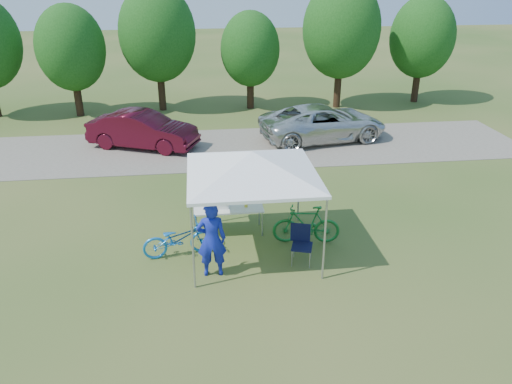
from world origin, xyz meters
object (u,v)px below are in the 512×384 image
Objects in this scene: cooler at (220,202)px; sedan at (143,130)px; minivan at (323,123)px; bike_blue at (178,239)px; folding_chair at (301,240)px; cyclist at (211,239)px; folding_table at (228,208)px; bike_green at (306,225)px.

sedan is at bearing 109.94° from cooler.
minivan reaches higher than cooler.
cooler is at bearing -56.45° from bike_blue.
cyclist is at bearing -153.50° from folding_chair.
bike_blue reaches higher than folding_table.
folding_chair is at bearing -131.09° from sedan.
cooler is 0.26× the size of bike_green.
cyclist is 1.35m from bike_blue.
cooler is 7.95m from sedan.
cooler is 2.40m from bike_green.
cooler is at bearing 137.87° from minivan.
cyclist is at bearing -149.68° from bike_blue.
sedan is (-4.62, 9.14, 0.17)m from folding_chair.
cyclist is 1.05× the size of bike_blue.
bike_green reaches higher than folding_table.
folding_table is 2.17m from bike_green.
cyclist is 9.80m from sedan.
folding_chair is 2.28m from cyclist.
bike_green is (3.35, 0.24, 0.06)m from bike_blue.
sedan is (-4.93, 8.29, 0.21)m from bike_green.
bike_green is 9.65m from sedan.
folding_table is 0.43× the size of sedan.
folding_table is 1.06× the size of bike_green.
minivan reaches higher than folding_chair.
bike_blue is 8.68m from sedan.
bike_blue is 0.41× the size of sedan.
bike_green is at bearing 87.17° from folding_chair.
cooler is 0.11× the size of sedan.
folding_chair is at bearing -41.09° from cooler.
bike_green is at bearing -154.36° from cyclist.
folding_chair is 2.07× the size of cooler.
bike_blue is at bearing -141.79° from folding_table.
folding_chair is 2.57m from cooler.
sedan reaches higher than folding_table.
minivan is at bearing -67.25° from sedan.
bike_green is (0.31, 0.85, -0.04)m from folding_chair.
folding_table is 2.11m from cyclist.
folding_chair is 9.65m from minivan.
folding_chair is at bearing -12.39° from bike_green.
sedan reaches higher than cooler.
bike_green is at bearing -95.59° from bike_blue.
bike_green is at bearing 153.24° from minivan.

